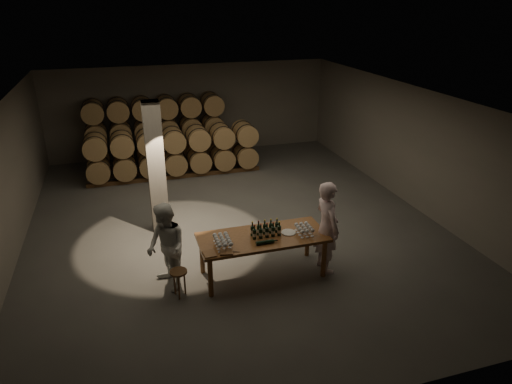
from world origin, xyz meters
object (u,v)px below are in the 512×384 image
object	(u,v)px
bottle_cluster	(266,231)
plate	(289,232)
person_man	(327,227)
stool	(179,276)
tasting_table	(263,241)
notebook_near	(226,252)
person_woman	(166,247)

from	to	relation	value
bottle_cluster	plate	world-z (taller)	bottle_cluster
person_man	stool	bearing A→B (deg)	86.20
tasting_table	plate	xyz separation A→B (m)	(0.55, -0.02, 0.11)
tasting_table	stool	world-z (taller)	tasting_table
plate	person_man	xyz separation A→B (m)	(0.78, -0.16, 0.09)
notebook_near	person_man	size ratio (longest dim) A/B	0.12
notebook_near	bottle_cluster	bearing A→B (deg)	36.64
notebook_near	person_woman	world-z (taller)	person_woman
tasting_table	plate	size ratio (longest dim) A/B	8.66
tasting_table	plate	world-z (taller)	plate
bottle_cluster	person_man	xyz separation A→B (m)	(1.26, -0.19, -0.02)
tasting_table	notebook_near	distance (m)	0.96
bottle_cluster	tasting_table	bearing A→B (deg)	-175.34
stool	person_man	world-z (taller)	person_man
stool	person_woman	bearing A→B (deg)	112.95
stool	plate	bearing A→B (deg)	5.75
notebook_near	stool	world-z (taller)	notebook_near
tasting_table	stool	bearing A→B (deg)	-171.82
plate	person_woman	bearing A→B (deg)	176.83
tasting_table	person_man	world-z (taller)	person_man
person_man	tasting_table	bearing A→B (deg)	77.04
plate	person_man	world-z (taller)	person_man
tasting_table	plate	distance (m)	0.56
plate	stool	world-z (taller)	plate
bottle_cluster	stool	distance (m)	1.92
plate	person_woman	size ratio (longest dim) A/B	0.17
notebook_near	stool	bearing A→B (deg)	-179.65
bottle_cluster	plate	xyz separation A→B (m)	(0.48, -0.03, -0.10)
plate	notebook_near	size ratio (longest dim) A/B	1.24
plate	stool	size ratio (longest dim) A/B	0.54
notebook_near	person_man	bearing A→B (deg)	17.84
bottle_cluster	stool	size ratio (longest dim) A/B	1.07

